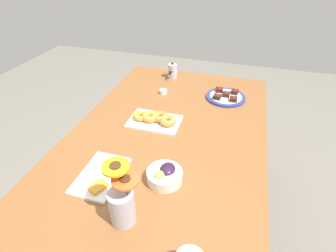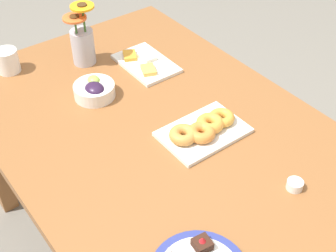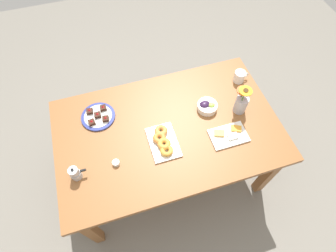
{
  "view_description": "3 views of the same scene",
  "coord_description": "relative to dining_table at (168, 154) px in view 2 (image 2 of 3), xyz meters",
  "views": [
    {
      "loc": [
        1.06,
        0.32,
        1.56
      ],
      "look_at": [
        0.0,
        0.0,
        0.78
      ],
      "focal_mm": 28.0,
      "sensor_mm": 36.0,
      "label": 1
    },
    {
      "loc": [
        -0.92,
        0.69,
        1.76
      ],
      "look_at": [
        0.0,
        0.0,
        0.78
      ],
      "focal_mm": 50.0,
      "sensor_mm": 36.0,
      "label": 2
    },
    {
      "loc": [
        -0.28,
        -0.91,
        2.35
      ],
      "look_at": [
        0.0,
        0.0,
        0.78
      ],
      "focal_mm": 28.0,
      "sensor_mm": 36.0,
      "label": 3
    }
  ],
  "objects": [
    {
      "name": "grape_bowl",
      "position": [
        0.33,
        0.08,
        0.12
      ],
      "size": [
        0.15,
        0.15,
        0.07
      ],
      "color": "white",
      "rests_on": "dining_table"
    },
    {
      "name": "jam_cup_honey",
      "position": [
        -0.41,
        -0.15,
        0.1
      ],
      "size": [
        0.05,
        0.05,
        0.03
      ],
      "color": "white",
      "rests_on": "dining_table"
    },
    {
      "name": "flower_vase",
      "position": [
        0.55,
        0.0,
        0.17
      ],
      "size": [
        0.1,
        0.12,
        0.25
      ],
      "color": "#B2B2BC",
      "rests_on": "dining_table"
    },
    {
      "name": "cheese_platter",
      "position": [
        0.39,
        -0.18,
        0.1
      ],
      "size": [
        0.26,
        0.17,
        0.03
      ],
      "color": "white",
      "rests_on": "dining_table"
    },
    {
      "name": "dining_table",
      "position": [
        0.0,
        0.0,
        0.0
      ],
      "size": [
        1.6,
        1.0,
        0.74
      ],
      "color": "brown",
      "rests_on": "ground_plane"
    },
    {
      "name": "croissant_platter",
      "position": [
        -0.07,
        -0.09,
        0.11
      ],
      "size": [
        0.19,
        0.28,
        0.05
      ],
      "color": "white",
      "rests_on": "dining_table"
    },
    {
      "name": "coffee_mug",
      "position": [
        0.68,
        0.27,
        0.13
      ],
      "size": [
        0.12,
        0.09,
        0.09
      ],
      "color": "white",
      "rests_on": "dining_table"
    }
  ]
}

